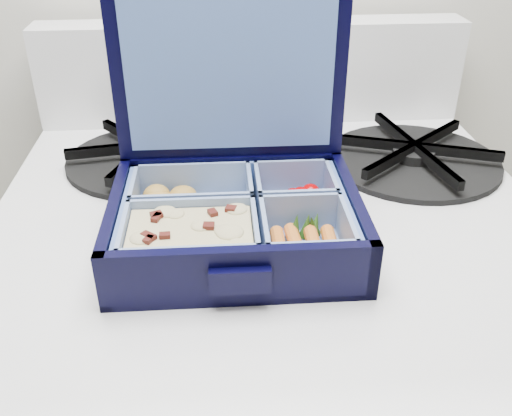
{
  "coord_description": "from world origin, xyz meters",
  "views": [
    {
      "loc": [
        0.46,
        1.23,
        1.11
      ],
      "look_at": [
        0.49,
        1.66,
        0.85
      ],
      "focal_mm": 40.0,
      "sensor_mm": 36.0,
      "label": 1
    }
  ],
  "objects": [
    {
      "name": "fork",
      "position": [
        0.51,
        1.79,
        0.82
      ],
      "size": [
        0.17,
        0.15,
        0.01
      ],
      "primitive_type": null,
      "rotation": [
        0.0,
        0.0,
        -0.86
      ],
      "color": "silver",
      "rests_on": "stove"
    },
    {
      "name": "burner_grate_rear",
      "position": [
        0.38,
        1.82,
        0.83
      ],
      "size": [
        0.21,
        0.21,
        0.02
      ],
      "primitive_type": "cylinder",
      "rotation": [
        0.0,
        0.0,
        0.16
      ],
      "color": "black",
      "rests_on": "stove"
    },
    {
      "name": "bento_box",
      "position": [
        0.47,
        1.65,
        0.84
      ],
      "size": [
        0.22,
        0.17,
        0.05
      ],
      "primitive_type": null,
      "rotation": [
        0.0,
        0.0,
        -0.01
      ],
      "color": "black",
      "rests_on": "stove"
    },
    {
      "name": "burner_grate",
      "position": [
        0.68,
        1.8,
        0.83
      ],
      "size": [
        0.25,
        0.25,
        0.03
      ],
      "primitive_type": "cylinder",
      "rotation": [
        0.0,
        0.0,
        -0.34
      ],
      "color": "black",
      "rests_on": "stove"
    }
  ]
}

